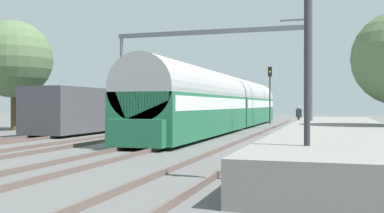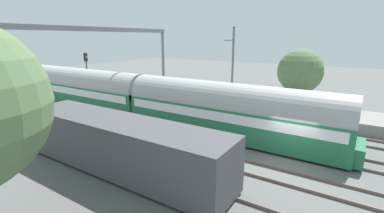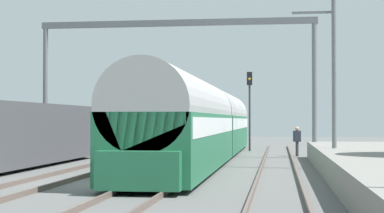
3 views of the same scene
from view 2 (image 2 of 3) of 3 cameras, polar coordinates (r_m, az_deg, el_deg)
ground at (r=16.82m, az=19.71°, el=-11.16°), size 120.00×120.00×0.00m
track_west at (r=15.09m, az=18.02°, el=-13.76°), size 1.52×60.00×0.16m
track_east at (r=18.53m, az=21.12°, el=-8.60°), size 1.52×60.00×0.16m
track_far_east at (r=22.12m, az=23.18°, el=-5.06°), size 1.52×60.00×0.16m
platform at (r=25.94m, az=20.37°, el=-1.14°), size 4.40×28.00×0.90m
passenger_train at (r=23.75m, az=-10.54°, el=1.94°), size 2.93×32.85×3.82m
freight_car at (r=14.98m, az=-15.12°, el=-7.88°), size 2.80×13.00×2.70m
person_crossing at (r=30.15m, az=-9.67°, el=2.80°), size 0.46×0.36×1.73m
railway_signal_far at (r=32.14m, az=-21.48°, el=7.06°), size 0.36×0.30×5.40m
catenary_gantry at (r=23.55m, az=-18.33°, el=10.94°), size 15.99×0.28×7.86m
catenary_pole_east_mid at (r=25.46m, az=8.57°, el=7.83°), size 1.90×0.20×8.00m
tree_east_background at (r=27.83m, az=22.04°, el=6.94°), size 4.22×4.22×6.01m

